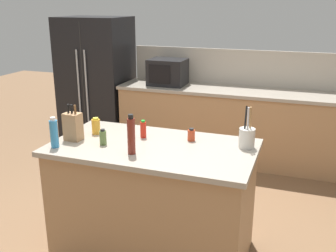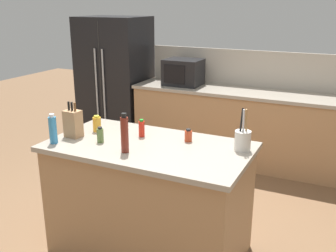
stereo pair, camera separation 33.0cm
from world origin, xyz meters
TOP-DOWN VIEW (x-y plane):
  - ground_plane at (0.00, 0.00)m, footprint 14.00×14.00m
  - back_counter_run at (0.30, 2.20)m, footprint 3.12×0.66m
  - wall_backsplash at (0.30, 2.52)m, footprint 3.08×0.03m
  - kitchen_island at (0.00, 0.00)m, footprint 1.57×0.86m
  - refrigerator at (-1.76, 2.25)m, footprint 0.93×0.75m
  - microwave at (-0.66, 2.20)m, footprint 0.47×0.39m
  - knife_block at (-0.64, -0.10)m, footprint 0.14×0.11m
  - utensil_crock at (0.68, 0.19)m, footprint 0.12×0.12m
  - spice_jar_oregano at (-0.36, -0.11)m, footprint 0.05×0.05m
  - honey_jar at (-0.55, 0.10)m, footprint 0.07×0.07m
  - hot_sauce_bottle at (-0.14, 0.14)m, footprint 0.05×0.05m
  - dish_soap_bottle at (-0.68, -0.29)m, footprint 0.06×0.06m
  - vinegar_bottle at (-0.08, -0.21)m, footprint 0.06×0.06m
  - spice_jar_paprika at (0.25, 0.20)m, footprint 0.06×0.06m

SIDE VIEW (x-z plane):
  - ground_plane at x=0.00m, z-range 0.00..0.00m
  - back_counter_run at x=0.30m, z-range 0.00..0.94m
  - kitchen_island at x=0.00m, z-range 0.00..0.94m
  - refrigerator at x=-1.76m, z-range 0.00..1.80m
  - spice_jar_paprika at x=0.25m, z-range 0.94..1.04m
  - spice_jar_oregano at x=-0.36m, z-range 0.94..1.06m
  - honey_jar at x=-0.55m, z-range 0.94..1.07m
  - hot_sauce_bottle at x=-0.14m, z-range 0.94..1.08m
  - utensil_crock at x=0.68m, z-range 0.86..1.18m
  - dish_soap_bottle at x=-0.68m, z-range 0.93..1.17m
  - knife_block at x=-0.64m, z-range 0.91..1.20m
  - vinegar_bottle at x=-0.08m, z-range 0.93..1.23m
  - microwave at x=-0.66m, z-range 0.94..1.28m
  - wall_backsplash at x=0.30m, z-range 0.94..1.40m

